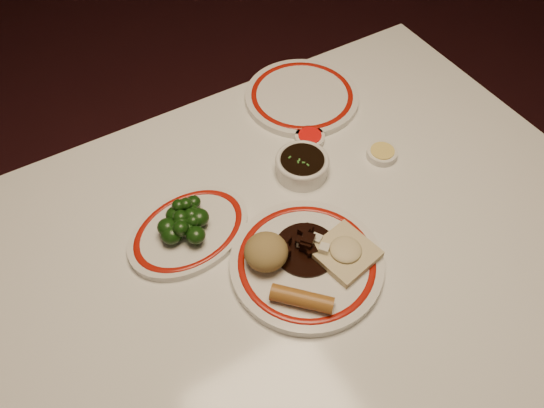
{
  "coord_description": "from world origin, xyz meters",
  "views": [
    {
      "loc": [
        -0.34,
        -0.45,
        1.57
      ],
      "look_at": [
        -0.03,
        0.07,
        0.8
      ],
      "focal_mm": 35.0,
      "sensor_mm": 36.0,
      "label": 1
    }
  ],
  "objects_px": {
    "dining_table": "(303,264)",
    "main_plate": "(307,263)",
    "rice_mound": "(266,252)",
    "broccoli_pile": "(184,221)",
    "broccoli_plate": "(189,231)",
    "fried_wonton": "(345,252)",
    "spring_roll": "(302,299)",
    "stirfry_heap": "(304,245)",
    "soy_bowl": "(302,166)"
  },
  "relations": [
    {
      "from": "fried_wonton",
      "to": "spring_roll",
      "type": "bearing_deg",
      "value": -161.3
    },
    {
      "from": "main_plate",
      "to": "dining_table",
      "type": "bearing_deg",
      "value": 59.07
    },
    {
      "from": "main_plate",
      "to": "spring_roll",
      "type": "height_order",
      "value": "spring_roll"
    },
    {
      "from": "dining_table",
      "to": "soy_bowl",
      "type": "bearing_deg",
      "value": 59.44
    },
    {
      "from": "rice_mound",
      "to": "stirfry_heap",
      "type": "bearing_deg",
      "value": -10.95
    },
    {
      "from": "stirfry_heap",
      "to": "broccoli_plate",
      "type": "bearing_deg",
      "value": 137.22
    },
    {
      "from": "stirfry_heap",
      "to": "broccoli_pile",
      "type": "bearing_deg",
      "value": 137.45
    },
    {
      "from": "broccoli_pile",
      "to": "fried_wonton",
      "type": "bearing_deg",
      "value": -42.39
    },
    {
      "from": "dining_table",
      "to": "stirfry_heap",
      "type": "height_order",
      "value": "stirfry_heap"
    },
    {
      "from": "fried_wonton",
      "to": "broccoli_pile",
      "type": "relative_size",
      "value": 1.07
    },
    {
      "from": "fried_wonton",
      "to": "dining_table",
      "type": "bearing_deg",
      "value": 113.43
    },
    {
      "from": "main_plate",
      "to": "stirfry_heap",
      "type": "xyz_separation_m",
      "value": [
        0.01,
        0.02,
        0.02
      ]
    },
    {
      "from": "broccoli_pile",
      "to": "stirfry_heap",
      "type": "bearing_deg",
      "value": -42.55
    },
    {
      "from": "fried_wonton",
      "to": "broccoli_plate",
      "type": "height_order",
      "value": "fried_wonton"
    },
    {
      "from": "dining_table",
      "to": "soy_bowl",
      "type": "height_order",
      "value": "soy_bowl"
    },
    {
      "from": "broccoli_pile",
      "to": "soy_bowl",
      "type": "relative_size",
      "value": 1.01
    },
    {
      "from": "stirfry_heap",
      "to": "fried_wonton",
      "type": "bearing_deg",
      "value": -41.89
    },
    {
      "from": "dining_table",
      "to": "main_plate",
      "type": "distance_m",
      "value": 0.12
    },
    {
      "from": "rice_mound",
      "to": "fried_wonton",
      "type": "distance_m",
      "value": 0.14
    },
    {
      "from": "spring_roll",
      "to": "stirfry_heap",
      "type": "xyz_separation_m",
      "value": [
        0.06,
        0.09,
        -0.0
      ]
    },
    {
      "from": "broccoli_plate",
      "to": "fried_wonton",
      "type": "bearing_deg",
      "value": -42.55
    },
    {
      "from": "spring_roll",
      "to": "fried_wonton",
      "type": "height_order",
      "value": "spring_roll"
    },
    {
      "from": "spring_roll",
      "to": "soy_bowl",
      "type": "bearing_deg",
      "value": 12.74
    },
    {
      "from": "main_plate",
      "to": "fried_wonton",
      "type": "xyz_separation_m",
      "value": [
        0.06,
        -0.02,
        0.02
      ]
    },
    {
      "from": "main_plate",
      "to": "soy_bowl",
      "type": "distance_m",
      "value": 0.22
    },
    {
      "from": "dining_table",
      "to": "main_plate",
      "type": "xyz_separation_m",
      "value": [
        -0.03,
        -0.05,
        0.1
      ]
    },
    {
      "from": "rice_mound",
      "to": "spring_roll",
      "type": "distance_m",
      "value": 0.1
    },
    {
      "from": "fried_wonton",
      "to": "soy_bowl",
      "type": "relative_size",
      "value": 1.08
    },
    {
      "from": "spring_roll",
      "to": "broccoli_pile",
      "type": "distance_m",
      "value": 0.26
    },
    {
      "from": "rice_mound",
      "to": "spring_roll",
      "type": "bearing_deg",
      "value": -85.3
    },
    {
      "from": "broccoli_pile",
      "to": "broccoli_plate",
      "type": "bearing_deg",
      "value": -34.2
    },
    {
      "from": "dining_table",
      "to": "fried_wonton",
      "type": "xyz_separation_m",
      "value": [
        0.03,
        -0.08,
        0.12
      ]
    },
    {
      "from": "rice_mound",
      "to": "broccoli_pile",
      "type": "bearing_deg",
      "value": 124.28
    },
    {
      "from": "broccoli_plate",
      "to": "spring_roll",
      "type": "bearing_deg",
      "value": -67.67
    },
    {
      "from": "dining_table",
      "to": "rice_mound",
      "type": "height_order",
      "value": "rice_mound"
    },
    {
      "from": "main_plate",
      "to": "stirfry_heap",
      "type": "distance_m",
      "value": 0.03
    },
    {
      "from": "dining_table",
      "to": "stirfry_heap",
      "type": "bearing_deg",
      "value": -127.41
    },
    {
      "from": "main_plate",
      "to": "spring_roll",
      "type": "relative_size",
      "value": 2.93
    },
    {
      "from": "main_plate",
      "to": "broccoli_pile",
      "type": "distance_m",
      "value": 0.24
    },
    {
      "from": "main_plate",
      "to": "fried_wonton",
      "type": "bearing_deg",
      "value": -20.93
    },
    {
      "from": "stirfry_heap",
      "to": "broccoli_pile",
      "type": "relative_size",
      "value": 1.08
    },
    {
      "from": "soy_bowl",
      "to": "stirfry_heap",
      "type": "bearing_deg",
      "value": -121.78
    },
    {
      "from": "broccoli_plate",
      "to": "stirfry_heap",
      "type": "bearing_deg",
      "value": -42.78
    },
    {
      "from": "spring_roll",
      "to": "broccoli_pile",
      "type": "bearing_deg",
      "value": 68.76
    },
    {
      "from": "main_plate",
      "to": "rice_mound",
      "type": "xyz_separation_m",
      "value": [
        -0.06,
        0.04,
        0.04
      ]
    },
    {
      "from": "dining_table",
      "to": "spring_roll",
      "type": "distance_m",
      "value": 0.19
    },
    {
      "from": "dining_table",
      "to": "broccoli_pile",
      "type": "relative_size",
      "value": 11.19
    },
    {
      "from": "fried_wonton",
      "to": "broccoli_plate",
      "type": "relative_size",
      "value": 0.42
    },
    {
      "from": "dining_table",
      "to": "stirfry_heap",
      "type": "distance_m",
      "value": 0.13
    },
    {
      "from": "spring_roll",
      "to": "stirfry_heap",
      "type": "distance_m",
      "value": 0.11
    }
  ]
}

